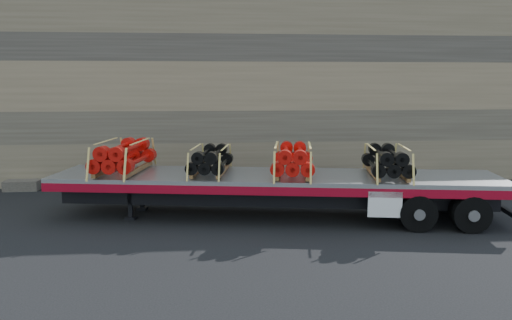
{
  "coord_description": "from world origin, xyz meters",
  "views": [
    {
      "loc": [
        -1.21,
        -13.6,
        3.82
      ],
      "look_at": [
        0.12,
        0.98,
        1.56
      ],
      "focal_mm": 35.0,
      "sensor_mm": 36.0,
      "label": 1
    }
  ],
  "objects_px": {
    "trailer": "(275,196)",
    "bundle_front": "(124,157)",
    "bundle_midfront": "(211,161)",
    "bundle_midrear": "(293,160)",
    "bundle_rear": "(387,162)"
  },
  "relations": [
    {
      "from": "trailer",
      "to": "bundle_front",
      "type": "xyz_separation_m",
      "value": [
        -4.32,
        0.74,
        1.06
      ]
    },
    {
      "from": "trailer",
      "to": "bundle_front",
      "type": "relative_size",
      "value": 5.1
    },
    {
      "from": "bundle_midfront",
      "to": "bundle_midrear",
      "type": "height_order",
      "value": "bundle_midrear"
    },
    {
      "from": "bundle_midfront",
      "to": "bundle_rear",
      "type": "height_order",
      "value": "bundle_rear"
    },
    {
      "from": "trailer",
      "to": "bundle_rear",
      "type": "xyz_separation_m",
      "value": [
        3.07,
        -0.53,
        1.02
      ]
    },
    {
      "from": "bundle_rear",
      "to": "bundle_midfront",
      "type": "bearing_deg",
      "value": -180.0
    },
    {
      "from": "bundle_front",
      "to": "bundle_midrear",
      "type": "height_order",
      "value": "bundle_front"
    },
    {
      "from": "bundle_front",
      "to": "trailer",
      "type": "bearing_deg",
      "value": 0.0
    },
    {
      "from": "bundle_front",
      "to": "bundle_rear",
      "type": "height_order",
      "value": "bundle_front"
    },
    {
      "from": "bundle_rear",
      "to": "trailer",
      "type": "bearing_deg",
      "value": 180.0
    },
    {
      "from": "bundle_midfront",
      "to": "bundle_rear",
      "type": "relative_size",
      "value": 0.93
    },
    {
      "from": "bundle_front",
      "to": "bundle_midfront",
      "type": "bearing_deg",
      "value": -0.0
    },
    {
      "from": "bundle_front",
      "to": "bundle_midrear",
      "type": "relative_size",
      "value": 1.07
    },
    {
      "from": "trailer",
      "to": "bundle_midfront",
      "type": "bearing_deg",
      "value": -180.0
    },
    {
      "from": "trailer",
      "to": "bundle_midfront",
      "type": "relative_size",
      "value": 6.08
    }
  ]
}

